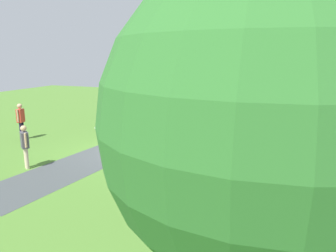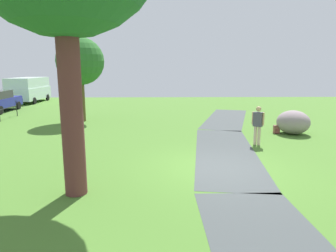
{
  "view_description": "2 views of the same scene",
  "coord_description": "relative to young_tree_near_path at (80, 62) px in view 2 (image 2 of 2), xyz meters",
  "views": [
    {
      "loc": [
        11.75,
        6.76,
        4.16
      ],
      "look_at": [
        -0.97,
        1.85,
        1.13
      ],
      "focal_mm": 34.66,
      "sensor_mm": 36.0,
      "label": 1
    },
    {
      "loc": [
        -9.27,
        1.75,
        3.19
      ],
      "look_at": [
        -0.37,
        1.56,
        1.47
      ],
      "focal_mm": 32.15,
      "sensor_mm": 36.0,
      "label": 2
    }
  ],
  "objects": [
    {
      "name": "footpath_segment_mid",
      "position": [
        -6.95,
        -7.25,
        -3.55
      ],
      "size": [
        8.22,
        3.26,
        0.01
      ],
      "color": "#3E4444",
      "rests_on": "ground"
    },
    {
      "name": "footpath_segment_far",
      "position": [
        0.84,
        -8.94,
        -3.55
      ],
      "size": [
        8.31,
        4.53,
        0.01
      ],
      "color": "#3E4444",
      "rests_on": "ground"
    },
    {
      "name": "backpack_by_boulder",
      "position": [
        -3.74,
        -10.46,
        -3.36
      ],
      "size": [
        0.27,
        0.29,
        0.4
      ],
      "color": "brown",
      "rests_on": "ground"
    },
    {
      "name": "young_tree_near_path",
      "position": [
        0.0,
        0.0,
        0.0
      ],
      "size": [
        2.79,
        2.79,
        4.98
      ],
      "color": "brown",
      "rests_on": "ground"
    },
    {
      "name": "passerby_on_path",
      "position": [
        -5.96,
        -8.79,
        -2.61
      ],
      "size": [
        0.4,
        0.44,
        1.63
      ],
      "color": "beige",
      "rests_on": "ground"
    },
    {
      "name": "lawn_boulder",
      "position": [
        -3.86,
        -11.21,
        -2.98
      ],
      "size": [
        2.11,
        2.07,
        1.16
      ],
      "color": "gray",
      "rests_on": "ground"
    },
    {
      "name": "ground_plane",
      "position": [
        -8.91,
        -6.53,
        -3.56
      ],
      "size": [
        48.0,
        48.0,
        0.0
      ],
      "primitive_type": "plane",
      "color": "#48752B"
    },
    {
      "name": "delivery_van",
      "position": [
        10.41,
        7.72,
        -2.29
      ],
      "size": [
        5.19,
        2.45,
        2.3
      ],
      "color": "silver",
      "rests_on": "ground"
    }
  ]
}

